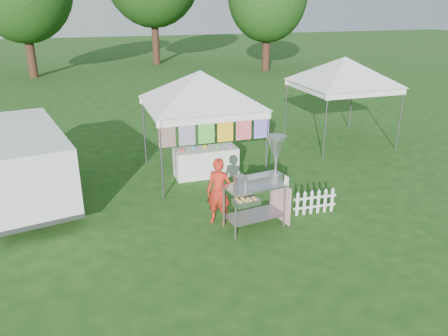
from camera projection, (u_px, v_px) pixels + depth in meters
name	position (u px, v px, depth m)	size (l,w,h in m)	color
ground	(244.00, 228.00, 9.77)	(120.00, 120.00, 0.00)	#164413
canopy_main	(200.00, 71.00, 11.81)	(4.24, 4.24, 3.45)	#59595E
canopy_right	(345.00, 57.00, 14.75)	(4.24, 4.24, 3.45)	#59595E
donut_cart	(264.00, 175.00, 9.48)	(1.48, 1.18, 2.04)	gray
vendor	(219.00, 192.00, 9.75)	(0.56, 0.37, 1.53)	red
cargo_van	(24.00, 162.00, 10.89)	(2.64, 4.73, 1.85)	silver
picket_fence	(315.00, 202.00, 10.33)	(1.08, 0.08, 0.56)	silver
display_table	(206.00, 162.00, 12.59)	(1.80, 0.70, 0.81)	white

